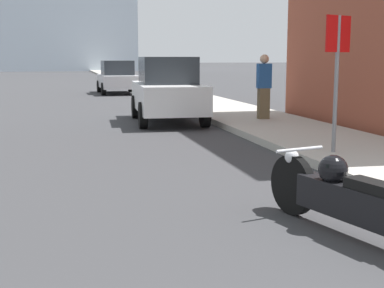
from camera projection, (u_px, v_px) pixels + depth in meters
sidewalk at (132, 81)px, 39.46m from camera, size 2.55×240.00×0.15m
motorcycle at (350, 198)px, 5.21m from camera, size 0.86×2.43×0.78m
parked_car_white at (168, 90)px, 14.50m from camera, size 1.95×3.96×1.77m
parked_car_silver at (117, 77)px, 26.43m from camera, size 1.87×3.94×1.62m
stop_sign at (337, 60)px, 8.92m from camera, size 0.57×0.26×2.29m
pedestrian at (264, 86)px, 14.02m from camera, size 0.36×0.24×1.69m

